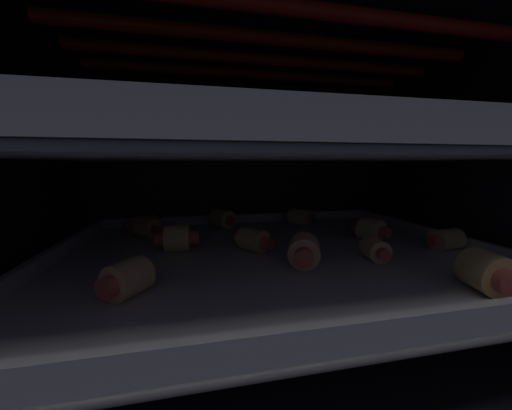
{
  "coord_description": "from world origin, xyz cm",
  "views": [
    {
      "loc": [
        -8.84,
        -32.61,
        19.06
      ],
      "look_at": [
        0.0,
        8.14,
        13.15
      ],
      "focal_mm": 20.18,
      "sensor_mm": 36.0,
      "label": 1
    }
  ],
  "objects_px": {
    "pig_in_blanket_lower_8": "(300,217)",
    "pig_in_blanket_upper_6": "(354,126)",
    "pig_in_blanket_lower_1": "(177,238)",
    "pig_in_blanket_lower_3": "(371,230)",
    "pig_in_blanket_lower_2": "(149,228)",
    "pig_in_blanket_lower_7": "(222,219)",
    "pig_in_blanket_lower_4": "(375,249)",
    "pig_in_blanket_upper_3": "(248,137)",
    "pig_in_blanket_lower_6": "(143,224)",
    "oven_rack_lower": "(270,259)",
    "baking_tray_lower": "(270,253)",
    "pig_in_blanket_upper_4": "(164,130)",
    "heating_element": "(272,50)",
    "pig_in_blanket_lower_0": "(446,239)",
    "pig_in_blanket_upper_2": "(288,139)",
    "pig_in_blanket_upper_8": "(427,138)",
    "pig_in_blanket_lower_5": "(128,278)",
    "oven_rack_upper": "(271,157)",
    "pig_in_blanket_upper_1": "(345,143)",
    "pig_in_blanket_lower_11": "(304,251)",
    "pig_in_blanket_upper_0": "(112,135)",
    "pig_in_blanket_upper_10": "(254,144)",
    "pig_in_blanket_upper_9": "(290,140)",
    "pig_in_blanket_upper_5": "(251,115)",
    "pig_in_blanket_lower_9": "(487,272)",
    "pig_in_blanket_upper_7": "(375,134)",
    "pig_in_blanket_lower_10": "(253,240)",
    "baking_tray_upper": "(271,149)"
  },
  "relations": [
    {
      "from": "pig_in_blanket_lower_7",
      "to": "pig_in_blanket_lower_11",
      "type": "height_order",
      "value": "pig_in_blanket_lower_11"
    },
    {
      "from": "pig_in_blanket_upper_2",
      "to": "pig_in_blanket_upper_8",
      "type": "xyz_separation_m",
      "value": [
        0.16,
        -0.07,
        -0.0
      ]
    },
    {
      "from": "pig_in_blanket_lower_5",
      "to": "pig_in_blanket_upper_2",
      "type": "distance_m",
      "value": 0.27
    },
    {
      "from": "baking_tray_lower",
      "to": "pig_in_blanket_lower_1",
      "type": "relative_size",
      "value": 9.23
    },
    {
      "from": "pig_in_blanket_lower_2",
      "to": "pig_in_blanket_lower_7",
      "type": "distance_m",
      "value": 0.12
    },
    {
      "from": "pig_in_blanket_upper_6",
      "to": "pig_in_blanket_upper_9",
      "type": "bearing_deg",
      "value": 87.97
    },
    {
      "from": "pig_in_blanket_lower_1",
      "to": "pig_in_blanket_upper_4",
      "type": "height_order",
      "value": "pig_in_blanket_upper_4"
    },
    {
      "from": "pig_in_blanket_lower_4",
      "to": "pig_in_blanket_upper_3",
      "type": "distance_m",
      "value": 0.21
    },
    {
      "from": "oven_rack_upper",
      "to": "pig_in_blanket_upper_5",
      "type": "height_order",
      "value": "pig_in_blanket_upper_5"
    },
    {
      "from": "pig_in_blanket_lower_8",
      "to": "pig_in_blanket_lower_10",
      "type": "relative_size",
      "value": 0.87
    },
    {
      "from": "pig_in_blanket_lower_5",
      "to": "pig_in_blanket_lower_8",
      "type": "distance_m",
      "value": 0.33
    },
    {
      "from": "pig_in_blanket_lower_2",
      "to": "pig_in_blanket_upper_10",
      "type": "bearing_deg",
      "value": 14.98
    },
    {
      "from": "pig_in_blanket_lower_1",
      "to": "pig_in_blanket_upper_1",
      "type": "xyz_separation_m",
      "value": [
        0.26,
        0.08,
        0.12
      ]
    },
    {
      "from": "pig_in_blanket_lower_1",
      "to": "pig_in_blanket_lower_6",
      "type": "xyz_separation_m",
      "value": [
        -0.06,
        0.12,
        -0.0
      ]
    },
    {
      "from": "baking_tray_upper",
      "to": "pig_in_blanket_upper_0",
      "type": "bearing_deg",
      "value": 159.38
    },
    {
      "from": "baking_tray_lower",
      "to": "pig_in_blanket_lower_7",
      "type": "height_order",
      "value": "pig_in_blanket_lower_7"
    },
    {
      "from": "pig_in_blanket_lower_0",
      "to": "pig_in_blanket_upper_3",
      "type": "bearing_deg",
      "value": 154.74
    },
    {
      "from": "pig_in_blanket_lower_0",
      "to": "heating_element",
      "type": "bearing_deg",
      "value": 169.72
    },
    {
      "from": "pig_in_blanket_lower_8",
      "to": "pig_in_blanket_upper_6",
      "type": "height_order",
      "value": "pig_in_blanket_upper_6"
    },
    {
      "from": "oven_rack_upper",
      "to": "pig_in_blanket_upper_1",
      "type": "distance_m",
      "value": 0.19
    },
    {
      "from": "pig_in_blanket_lower_11",
      "to": "pig_in_blanket_upper_9",
      "type": "bearing_deg",
      "value": 77.09
    },
    {
      "from": "heating_element",
      "to": "pig_in_blanket_lower_0",
      "type": "bearing_deg",
      "value": -10.28
    },
    {
      "from": "pig_in_blanket_lower_5",
      "to": "pig_in_blanket_upper_1",
      "type": "height_order",
      "value": "pig_in_blanket_upper_1"
    },
    {
      "from": "pig_in_blanket_lower_0",
      "to": "pig_in_blanket_upper_1",
      "type": "bearing_deg",
      "value": 112.94
    },
    {
      "from": "baking_tray_lower",
      "to": "pig_in_blanket_upper_6",
      "type": "relative_size",
      "value": 12.2
    },
    {
      "from": "pig_in_blanket_upper_9",
      "to": "pig_in_blanket_upper_5",
      "type": "bearing_deg",
      "value": -115.89
    },
    {
      "from": "pig_in_blanket_upper_9",
      "to": "pig_in_blanket_upper_10",
      "type": "distance_m",
      "value": 0.06
    },
    {
      "from": "pig_in_blanket_upper_0",
      "to": "pig_in_blanket_upper_2",
      "type": "distance_m",
      "value": 0.23
    },
    {
      "from": "pig_in_blanket_lower_11",
      "to": "pig_in_blanket_upper_0",
      "type": "height_order",
      "value": "pig_in_blanket_upper_0"
    },
    {
      "from": "pig_in_blanket_upper_4",
      "to": "pig_in_blanket_upper_5",
      "type": "relative_size",
      "value": 1.04
    },
    {
      "from": "pig_in_blanket_upper_7",
      "to": "pig_in_blanket_lower_5",
      "type": "bearing_deg",
      "value": -162.78
    },
    {
      "from": "oven_rack_lower",
      "to": "pig_in_blanket_upper_2",
      "type": "xyz_separation_m",
      "value": [
        0.04,
        0.06,
        0.15
      ]
    },
    {
      "from": "pig_in_blanket_lower_1",
      "to": "pig_in_blanket_lower_3",
      "type": "relative_size",
      "value": 0.99
    },
    {
      "from": "pig_in_blanket_lower_3",
      "to": "pig_in_blanket_upper_10",
      "type": "bearing_deg",
      "value": 137.87
    },
    {
      "from": "pig_in_blanket_lower_7",
      "to": "pig_in_blanket_upper_10",
      "type": "relative_size",
      "value": 1.12
    },
    {
      "from": "pig_in_blanket_lower_0",
      "to": "pig_in_blanket_upper_5",
      "type": "relative_size",
      "value": 0.92
    },
    {
      "from": "pig_in_blanket_lower_6",
      "to": "pig_in_blanket_lower_8",
      "type": "xyz_separation_m",
      "value": [
        0.26,
        -0.0,
        0.0
      ]
    },
    {
      "from": "pig_in_blanket_lower_5",
      "to": "pig_in_blanket_upper_3",
      "type": "height_order",
      "value": "pig_in_blanket_upper_3"
    },
    {
      "from": "pig_in_blanket_upper_0",
      "to": "pig_in_blanket_lower_9",
      "type": "bearing_deg",
      "value": -32.89
    },
    {
      "from": "pig_in_blanket_lower_3",
      "to": "pig_in_blanket_upper_3",
      "type": "distance_m",
      "value": 0.21
    },
    {
      "from": "oven_rack_lower",
      "to": "pig_in_blanket_upper_4",
      "type": "distance_m",
      "value": 0.19
    },
    {
      "from": "pig_in_blanket_upper_6",
      "to": "pig_in_blanket_upper_10",
      "type": "xyz_separation_m",
      "value": [
        -0.04,
        0.23,
        -0.0
      ]
    },
    {
      "from": "pig_in_blanket_lower_6",
      "to": "pig_in_blanket_upper_9",
      "type": "distance_m",
      "value": 0.26
    },
    {
      "from": "pig_in_blanket_lower_11",
      "to": "pig_in_blanket_upper_0",
      "type": "distance_m",
      "value": 0.27
    },
    {
      "from": "pig_in_blanket_upper_1",
      "to": "pig_in_blanket_lower_2",
      "type": "bearing_deg",
      "value": -178.29
    },
    {
      "from": "pig_in_blanket_upper_5",
      "to": "pig_in_blanket_upper_10",
      "type": "height_order",
      "value": "pig_in_blanket_upper_5"
    },
    {
      "from": "pig_in_blanket_upper_4",
      "to": "pig_in_blanket_upper_5",
      "type": "bearing_deg",
      "value": -57.03
    },
    {
      "from": "pig_in_blanket_upper_3",
      "to": "pig_in_blanket_lower_0",
      "type": "bearing_deg",
      "value": -25.26
    },
    {
      "from": "pig_in_blanket_lower_8",
      "to": "pig_in_blanket_upper_4",
      "type": "xyz_separation_m",
      "value": [
        -0.21,
        -0.14,
        0.13
      ]
    },
    {
      "from": "pig_in_blanket_lower_6",
      "to": "oven_rack_lower",
      "type": "bearing_deg",
      "value": -40.61
    }
  ]
}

